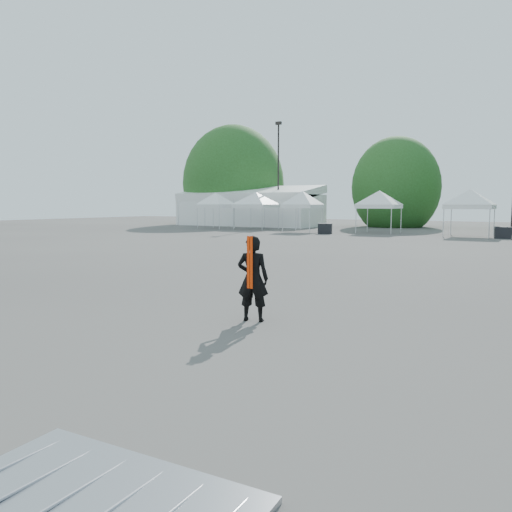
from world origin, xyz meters
The scene contains 14 objects.
ground centered at (0.00, 0.00, 0.00)m, with size 120.00×120.00×0.00m, color #474442.
marquee centered at (-22.00, 35.00, 1.97)m, with size 15.00×6.25×4.23m.
light_pole_west centered at (-18.00, 34.00, 5.77)m, with size 0.60×0.25×10.30m.
tree_far_w centered at (-26.00, 38.00, 4.54)m, with size 4.80×4.80×7.30m.
tree_mid_w centered at (-8.00, 40.00, 3.93)m, with size 4.16×4.16×6.33m.
tent_a centered at (-21.45, 28.21, 3.06)m, with size 3.79×3.79×3.88m.
tent_b centered at (-17.44, 28.84, 3.06)m, with size 4.50×4.50×3.88m.
tent_c centered at (-12.10, 27.37, 3.06)m, with size 3.73×3.73×3.88m.
tent_d centered at (-6.17, 28.84, 3.06)m, with size 4.19×4.19×3.88m.
tent_e centered at (0.57, 28.07, 3.06)m, with size 4.41×4.41×3.88m.
man centered at (0.83, -1.64, 0.85)m, with size 0.71×0.58×1.69m.
barrier_mid centered at (2.95, -7.35, 0.04)m, with size 2.55×1.37×0.08m.
crate_west centered at (-9.30, 25.52, 0.40)m, with size 1.02×0.79×0.79m, color black.
crate_mid centered at (2.86, 26.74, 0.39)m, with size 1.00×0.78×0.78m, color black.
Camera 1 is at (5.85, -9.86, 2.30)m, focal length 35.00 mm.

